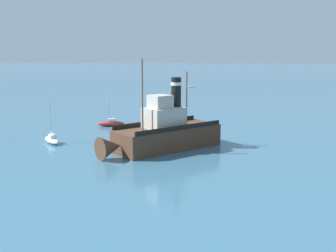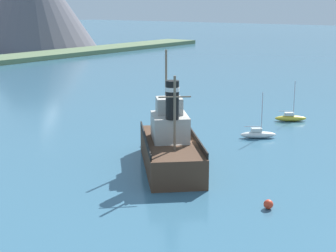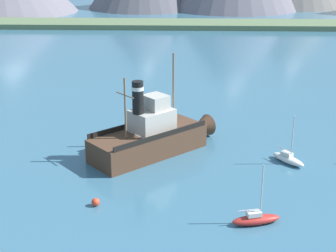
% 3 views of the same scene
% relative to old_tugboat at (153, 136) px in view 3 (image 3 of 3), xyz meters
% --- Properties ---
extents(ground_plane, '(600.00, 600.00, 0.00)m').
position_rel_old_tugboat_xyz_m(ground_plane, '(-0.43, -0.78, -1.83)').
color(ground_plane, '#38667F').
extents(shoreline_strip, '(240.00, 12.00, 1.20)m').
position_rel_old_tugboat_xyz_m(shoreline_strip, '(-0.43, 80.50, -1.23)').
color(shoreline_strip, '#5B704C').
rests_on(shoreline_strip, ground).
extents(old_tugboat, '(12.90, 12.21, 9.90)m').
position_rel_old_tugboat_xyz_m(old_tugboat, '(0.00, 0.00, 0.00)').
color(old_tugboat, '#4C3323').
rests_on(old_tugboat, ground).
extents(sailboat_white, '(3.19, 3.68, 4.90)m').
position_rel_old_tugboat_xyz_m(sailboat_white, '(13.22, -2.06, -1.40)').
color(sailboat_white, white).
rests_on(sailboat_white, ground).
extents(sailboat_red, '(3.95, 2.01, 4.90)m').
position_rel_old_tugboat_xyz_m(sailboat_red, '(8.70, -13.63, -1.40)').
color(sailboat_red, '#B22823').
rests_on(sailboat_red, ground).
extents(mooring_buoy, '(0.67, 0.67, 0.67)m').
position_rel_old_tugboat_xyz_m(mooring_buoy, '(-3.97, -11.28, -1.49)').
color(mooring_buoy, red).
rests_on(mooring_buoy, ground).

